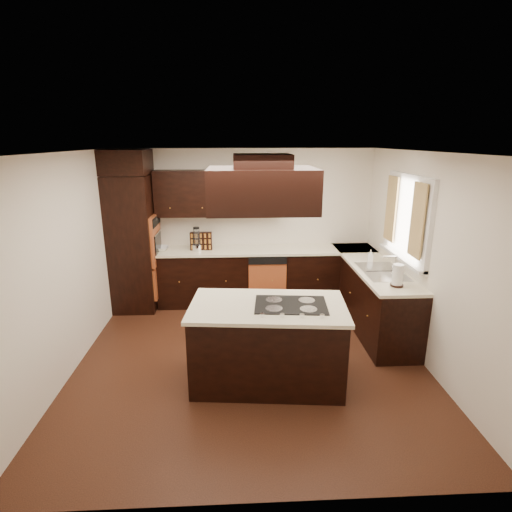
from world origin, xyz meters
name	(u,v)px	position (x,y,z in m)	size (l,w,h in m)	color
floor	(250,358)	(0.00, 0.00, -0.01)	(4.20, 4.20, 0.02)	#552C19
ceiling	(250,151)	(0.00, 0.00, 2.51)	(4.20, 4.20, 0.02)	silver
wall_back	(246,225)	(0.00, 2.11, 1.25)	(4.20, 0.02, 2.50)	white
wall_front	(262,356)	(0.00, -2.11, 1.25)	(4.20, 0.02, 2.50)	white
wall_left	(66,265)	(-2.11, 0.00, 1.25)	(0.02, 4.20, 2.50)	white
wall_right	(426,260)	(2.11, 0.00, 1.25)	(0.02, 4.20, 2.50)	white
oven_column	(134,243)	(-1.78, 1.71, 1.06)	(0.65, 0.75, 2.12)	black
wall_oven_face	(156,240)	(-1.43, 1.71, 1.12)	(0.05, 0.62, 0.78)	#CB5F2F
base_cabinets_back	(248,277)	(0.03, 1.80, 0.44)	(2.93, 0.60, 0.88)	black
base_cabinets_right	(371,295)	(1.80, 0.90, 0.44)	(0.60, 2.40, 0.88)	black
countertop_back	(248,250)	(0.03, 1.79, 0.90)	(2.93, 0.63, 0.04)	white
countertop_right	(372,265)	(1.79, 0.90, 0.90)	(0.63, 2.40, 0.04)	white
upper_cabinets	(219,193)	(-0.43, 1.93, 1.81)	(2.00, 0.34, 0.72)	black
dishwasher_front	(267,285)	(0.33, 1.50, 0.40)	(0.60, 0.05, 0.72)	#CB5F2F
window_frame	(407,218)	(2.07, 0.55, 1.65)	(0.06, 1.32, 1.12)	white
window_pane	(409,218)	(2.10, 0.55, 1.65)	(0.00, 1.20, 1.00)	white
curtain_left	(417,221)	(2.01, 0.13, 1.70)	(0.02, 0.34, 0.90)	beige
curtain_right	(391,209)	(2.01, 0.97, 1.70)	(0.02, 0.34, 0.90)	beige
sink_rim	(382,271)	(1.80, 0.55, 0.92)	(0.52, 0.84, 0.01)	silver
island	(268,345)	(0.17, -0.49, 0.44)	(1.62, 0.88, 0.88)	black
island_top	(268,307)	(0.17, -0.49, 0.90)	(1.68, 0.94, 0.04)	white
cooktop	(291,305)	(0.42, -0.52, 0.93)	(0.77, 0.51, 0.01)	black
range_hood	(262,190)	(0.10, -0.55, 2.16)	(1.05, 0.72, 0.42)	black
hood_duct	(262,161)	(0.10, -0.55, 2.44)	(0.55, 0.50, 0.13)	black
blender_base	(197,248)	(-0.79, 1.74, 0.97)	(0.15, 0.15, 0.10)	silver
blender_pitcher	(197,237)	(-0.79, 1.74, 1.15)	(0.13, 0.13, 0.26)	silver
spice_rack	(201,241)	(-0.72, 1.80, 1.06)	(0.35, 0.09, 0.29)	black
mixing_bowl	(161,249)	(-1.37, 1.78, 0.95)	(0.26, 0.26, 0.06)	white
soap_bottle	(370,255)	(1.80, 1.04, 1.00)	(0.08, 0.08, 0.17)	white
paper_towel	(398,275)	(1.78, -0.01, 1.06)	(0.13, 0.13, 0.28)	white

